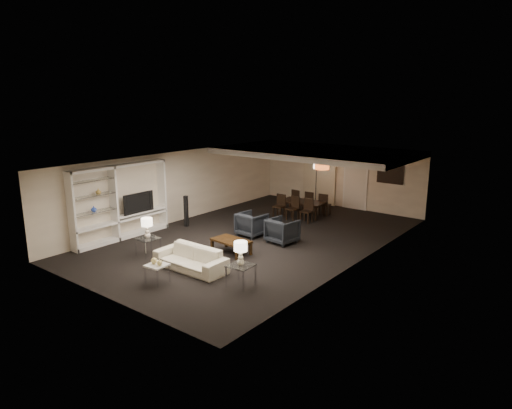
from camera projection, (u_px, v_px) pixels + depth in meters
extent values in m
plane|color=black|center=(256.00, 238.00, 14.45)|extent=(11.00, 11.00, 0.00)
cube|color=silver|center=(256.00, 160.00, 13.87)|extent=(7.00, 11.00, 0.02)
cube|color=#C2B49C|center=(340.00, 176.00, 18.37)|extent=(7.00, 0.02, 2.50)
cube|color=#C2B49C|center=(101.00, 244.00, 9.95)|extent=(7.00, 0.02, 2.50)
cube|color=#C2B49C|center=(179.00, 186.00, 16.26)|extent=(0.02, 11.00, 2.50)
cube|color=#C2B49C|center=(360.00, 218.00, 12.06)|extent=(0.02, 11.00, 2.50)
cube|color=silver|center=(315.00, 152.00, 16.57)|extent=(7.00, 4.00, 0.20)
cube|color=beige|center=(320.00, 175.00, 18.86)|extent=(1.50, 0.12, 2.40)
cube|color=silver|center=(355.00, 183.00, 17.98)|extent=(0.90, 0.05, 2.10)
cube|color=#142D38|center=(390.00, 174.00, 17.01)|extent=(0.95, 0.04, 0.65)
cylinder|color=#D8591E|center=(322.00, 166.00, 16.51)|extent=(0.52, 0.52, 0.24)
imported|color=beige|center=(190.00, 259.00, 11.80)|extent=(2.04, 0.82, 0.59)
imported|color=black|center=(252.00, 224.00, 14.66)|extent=(0.87, 0.89, 0.76)
imported|color=black|center=(282.00, 231.00, 13.94)|extent=(0.90, 0.92, 0.76)
sphere|color=#EAD57B|center=(154.00, 261.00, 10.96)|extent=(0.15, 0.15, 0.15)
sphere|color=#D6C471|center=(160.00, 263.00, 10.84)|extent=(0.13, 0.13, 0.13)
imported|color=black|center=(136.00, 202.00, 14.61)|extent=(1.12, 0.15, 0.65)
imported|color=#2946B2|center=(94.00, 209.00, 13.45)|extent=(0.17, 0.17, 0.18)
imported|color=#BA943E|center=(98.00, 191.00, 13.49)|extent=(0.16, 0.16, 0.17)
cube|color=black|center=(186.00, 211.00, 15.66)|extent=(0.14, 0.14, 1.08)
imported|color=black|center=(302.00, 209.00, 17.05)|extent=(1.69, 1.05, 0.57)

